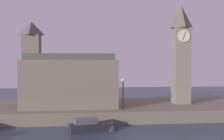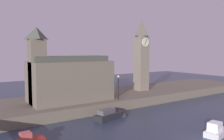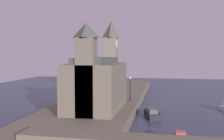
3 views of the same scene
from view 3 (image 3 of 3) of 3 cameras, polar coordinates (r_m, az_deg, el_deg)
name	(u,v)px [view 3 (image 3 of 3)]	position (r m, az deg, el deg)	size (l,w,h in m)	color
far_embankment	(100,106)	(42.95, -2.65, -7.52)	(70.00, 12.00, 1.50)	#6B6051
clock_tower	(111,56)	(51.46, -0.18, 3.04)	(2.42, 2.46, 13.66)	slate
parliament_hall	(96,83)	(36.07, -3.41, -2.76)	(12.16, 6.41, 10.99)	#6B6051
streetlamp	(130,86)	(42.26, 3.84, -3.38)	(0.36, 0.36, 3.84)	black
boat_dinghy_red	(180,140)	(28.02, 14.21, -14.08)	(3.40, 1.50, 1.45)	maroon
boat_barge_dark	(152,113)	(39.11, 8.54, -8.98)	(5.57, 2.63, 1.53)	#232328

